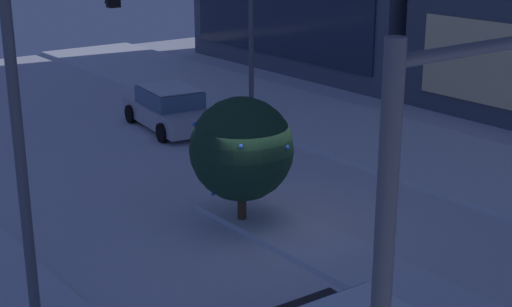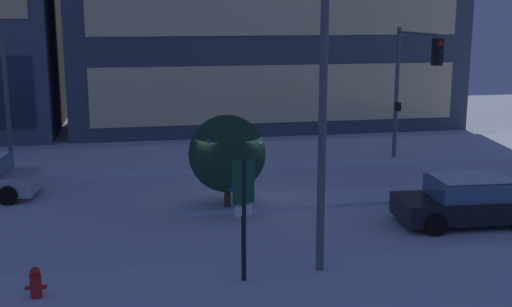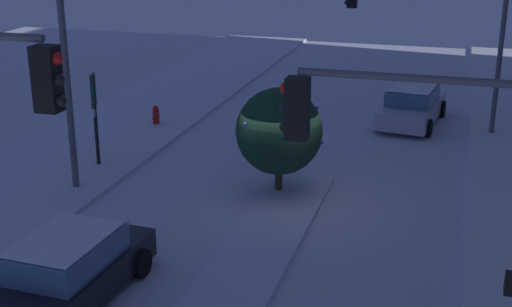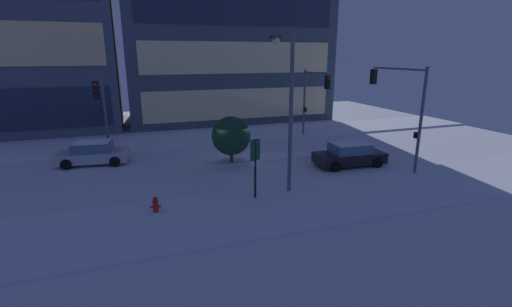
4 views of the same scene
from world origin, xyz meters
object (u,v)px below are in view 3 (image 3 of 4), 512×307
street_lamp_arched (86,14)px  decorated_tree_median (279,131)px  car_far (412,106)px  car_near (67,271)px  traffic_light_corner_far_left (434,21)px  fire_hydrant (156,117)px  traffic_light_corner_far_right (431,182)px  parking_info_sign (95,109)px

street_lamp_arched → decorated_tree_median: (-1.57, 5.02, -3.36)m
car_far → decorated_tree_median: decorated_tree_median is taller
decorated_tree_median → car_near: bearing=-20.9°
car_near → decorated_tree_median: size_ratio=1.47×
traffic_light_corner_far_left → fire_hydrant: size_ratio=6.74×
car_far → traffic_light_corner_far_left: (0.82, 0.62, 3.44)m
car_near → decorated_tree_median: bearing=161.8°
car_far → traffic_light_corner_far_right: 17.23m
traffic_light_corner_far_left → parking_info_sign: bearing=36.1°
parking_info_sign → decorated_tree_median: decorated_tree_median is taller
fire_hydrant → decorated_tree_median: 8.34m
traffic_light_corner_far_left → traffic_light_corner_far_right: bearing=92.9°
fire_hydrant → traffic_light_corner_far_left: bearing=103.8°
fire_hydrant → traffic_light_corner_far_right: bearing=38.6°
traffic_light_corner_far_right → traffic_light_corner_far_left: traffic_light_corner_far_left is taller
traffic_light_corner_far_left → parking_info_sign: traffic_light_corner_far_left is taller
traffic_light_corner_far_left → car_near: bearing=66.4°
street_lamp_arched → fire_hydrant: (-6.85, -1.25, -4.87)m
traffic_light_corner_far_right → traffic_light_corner_far_left: (-16.05, -0.81, 0.20)m
traffic_light_corner_far_right → car_near: bearing=-8.7°
car_far → decorated_tree_median: (8.57, -3.14, 1.21)m
traffic_light_corner_far_right → fire_hydrant: (-13.59, -10.84, -3.53)m
fire_hydrant → parking_info_sign: size_ratio=0.28×
traffic_light_corner_far_left → fire_hydrant: traffic_light_corner_far_left is taller
parking_info_sign → decorated_tree_median: 6.19m
car_far → decorated_tree_median: 9.20m
traffic_light_corner_far_left → decorated_tree_median: (7.75, -3.76, -2.23)m
car_far → fire_hydrant: bearing=116.4°
car_far → fire_hydrant: (3.28, -9.41, -0.29)m
street_lamp_arched → traffic_light_corner_far_left: bearing=53.0°
fire_hydrant → parking_info_sign: bearing=1.2°
street_lamp_arched → traffic_light_corner_far_right: bearing=-28.7°
traffic_light_corner_far_left → decorated_tree_median: 8.89m
parking_info_sign → traffic_light_corner_far_left: bearing=19.4°
decorated_tree_median → car_far: bearing=159.9°
car_near → traffic_light_corner_far_right: traffic_light_corner_far_right is taller
traffic_light_corner_far_left → parking_info_sign: size_ratio=1.87×
fire_hydrant → decorated_tree_median: decorated_tree_median is taller
decorated_tree_median → traffic_light_corner_far_right: bearing=28.8°
decorated_tree_median → traffic_light_corner_far_left: bearing=154.1°
traffic_light_corner_far_left → decorated_tree_median: traffic_light_corner_far_left is taller
car_near → car_far: (-15.74, 5.89, -0.00)m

